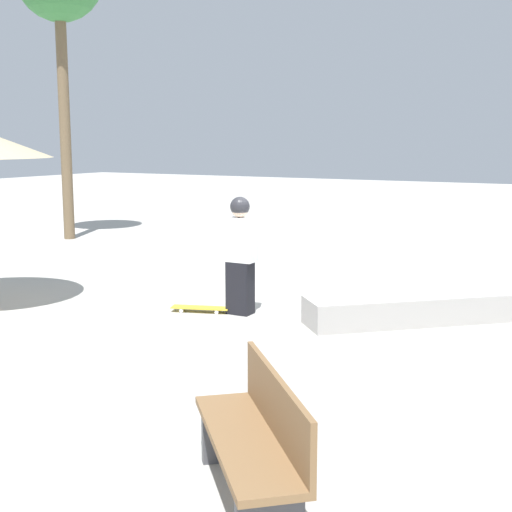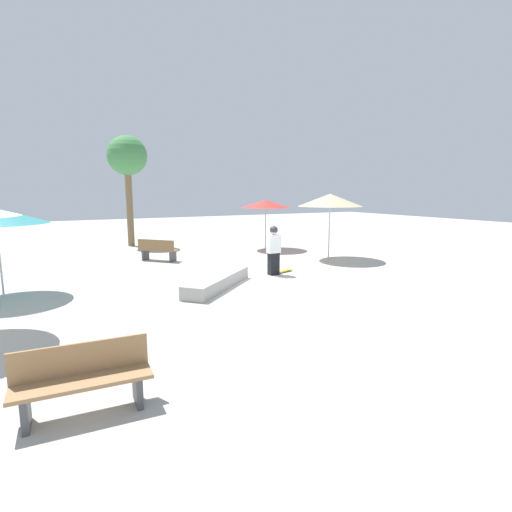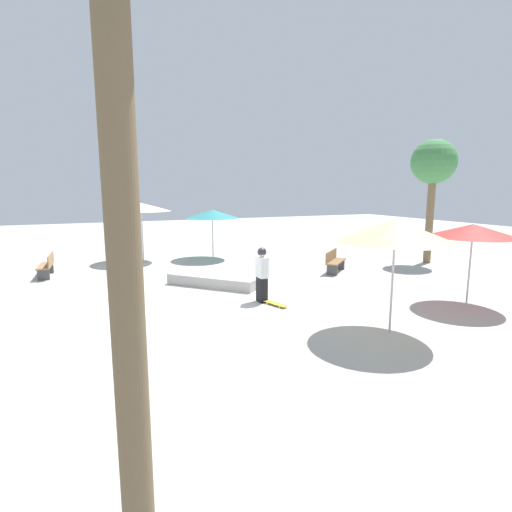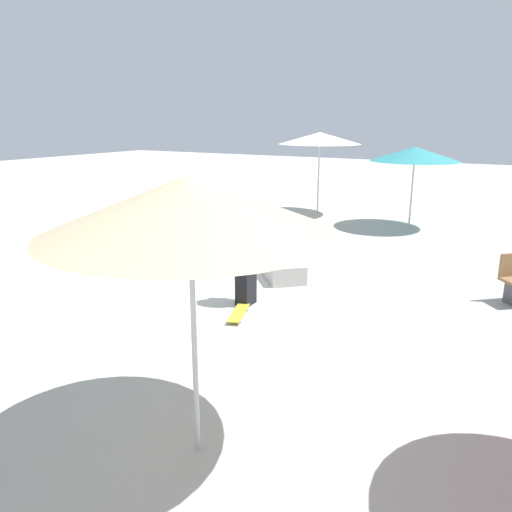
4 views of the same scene
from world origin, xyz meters
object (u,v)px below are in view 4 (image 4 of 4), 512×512
at_px(skater_main, 246,255).
at_px(skateboard, 239,313).
at_px(bench_far, 189,200).
at_px(shade_umbrella_tan, 189,205).
at_px(concrete_ledge, 270,256).
at_px(shade_umbrella_cream, 320,138).
at_px(shade_umbrella_teal, 415,154).

height_order(skater_main, skateboard, skater_main).
height_order(skateboard, bench_far, bench_far).
height_order(skateboard, shade_umbrella_tan, shade_umbrella_tan).
xyz_separation_m(concrete_ledge, shade_umbrella_cream, (-5.83, -1.38, 2.25)).
bearing_deg(shade_umbrella_teal, skater_main, -6.97).
height_order(skateboard, shade_umbrella_teal, shade_umbrella_teal).
relative_size(shade_umbrella_tan, shade_umbrella_cream, 0.99).
height_order(bench_far, shade_umbrella_teal, shade_umbrella_teal).
relative_size(skater_main, concrete_ledge, 0.58).
bearing_deg(shade_umbrella_cream, shade_umbrella_tan, 17.86).
xyz_separation_m(concrete_ledge, shade_umbrella_teal, (-5.23, 1.71, 1.90)).
bearing_deg(concrete_ledge, shade_umbrella_tan, 22.20).
height_order(concrete_ledge, shade_umbrella_tan, shade_umbrella_tan).
height_order(skater_main, shade_umbrella_tan, shade_umbrella_tan).
relative_size(skateboard, concrete_ledge, 0.30).
bearing_deg(shade_umbrella_teal, shade_umbrella_cream, -101.02).
relative_size(skateboard, shade_umbrella_tan, 0.32).
height_order(skater_main, concrete_ledge, skater_main).
xyz_separation_m(shade_umbrella_tan, shade_umbrella_cream, (-11.64, -3.75, 0.09)).
bearing_deg(shade_umbrella_tan, bench_far, -142.40).
xyz_separation_m(concrete_ledge, bench_far, (-3.93, -5.13, 0.25)).
bearing_deg(skateboard, shade_umbrella_tan, 6.33).
distance_m(skateboard, bench_far, 9.12).
height_order(skater_main, shade_umbrella_cream, shade_umbrella_cream).
bearing_deg(bench_far, skater_main, -133.55).
height_order(skater_main, bench_far, skater_main).
relative_size(skater_main, shade_umbrella_tan, 0.62).
relative_size(concrete_ledge, bench_far, 1.70).
bearing_deg(shade_umbrella_teal, skateboard, -5.23).
bearing_deg(skater_main, shade_umbrella_cream, -165.34).
height_order(shade_umbrella_tan, shade_umbrella_cream, shade_umbrella_cream).
bearing_deg(shade_umbrella_cream, skateboard, 15.22).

